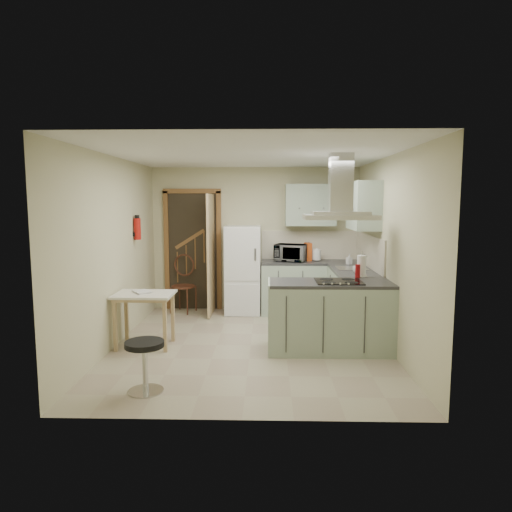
{
  "coord_description": "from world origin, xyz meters",
  "views": [
    {
      "loc": [
        0.22,
        -5.9,
        1.92
      ],
      "look_at": [
        0.06,
        0.45,
        1.15
      ],
      "focal_mm": 32.0,
      "sensor_mm": 36.0,
      "label": 1
    }
  ],
  "objects_px": {
    "peninsula": "(330,316)",
    "bentwood_chair": "(183,286)",
    "fridge": "(243,270)",
    "extractor_hood": "(340,217)",
    "drop_leaf_table": "(145,320)",
    "stool": "(145,366)",
    "microwave": "(291,253)"
  },
  "relations": [
    {
      "from": "microwave",
      "to": "drop_leaf_table",
      "type": "bearing_deg",
      "value": -118.5
    },
    {
      "from": "peninsula",
      "to": "stool",
      "type": "xyz_separation_m",
      "value": [
        -2.03,
        -1.34,
        -0.19
      ]
    },
    {
      "from": "stool",
      "to": "bentwood_chair",
      "type": "bearing_deg",
      "value": 93.93
    },
    {
      "from": "microwave",
      "to": "bentwood_chair",
      "type": "bearing_deg",
      "value": -161.29
    },
    {
      "from": "fridge",
      "to": "drop_leaf_table",
      "type": "height_order",
      "value": "fridge"
    },
    {
      "from": "fridge",
      "to": "peninsula",
      "type": "height_order",
      "value": "fridge"
    },
    {
      "from": "extractor_hood",
      "to": "stool",
      "type": "distance_m",
      "value": 2.91
    },
    {
      "from": "fridge",
      "to": "peninsula",
      "type": "relative_size",
      "value": 0.97
    },
    {
      "from": "peninsula",
      "to": "extractor_hood",
      "type": "xyz_separation_m",
      "value": [
        0.1,
        0.0,
        1.27
      ]
    },
    {
      "from": "peninsula",
      "to": "microwave",
      "type": "distance_m",
      "value": 2.12
    },
    {
      "from": "drop_leaf_table",
      "to": "microwave",
      "type": "xyz_separation_m",
      "value": [
        2.02,
        1.88,
        0.69
      ]
    },
    {
      "from": "drop_leaf_table",
      "to": "bentwood_chair",
      "type": "height_order",
      "value": "bentwood_chair"
    },
    {
      "from": "extractor_hood",
      "to": "bentwood_chair",
      "type": "height_order",
      "value": "extractor_hood"
    },
    {
      "from": "bentwood_chair",
      "to": "peninsula",
      "type": "bearing_deg",
      "value": -23.58
    },
    {
      "from": "extractor_hood",
      "to": "drop_leaf_table",
      "type": "distance_m",
      "value": 2.87
    },
    {
      "from": "peninsula",
      "to": "stool",
      "type": "bearing_deg",
      "value": -146.72
    },
    {
      "from": "drop_leaf_table",
      "to": "bentwood_chair",
      "type": "xyz_separation_m",
      "value": [
        0.16,
        1.87,
        0.1
      ]
    },
    {
      "from": "bentwood_chair",
      "to": "stool",
      "type": "bearing_deg",
      "value": -68.36
    },
    {
      "from": "extractor_hood",
      "to": "bentwood_chair",
      "type": "bearing_deg",
      "value": 139.93
    },
    {
      "from": "fridge",
      "to": "microwave",
      "type": "relative_size",
      "value": 2.89
    },
    {
      "from": "peninsula",
      "to": "extractor_hood",
      "type": "bearing_deg",
      "value": 0.0
    },
    {
      "from": "bentwood_chair",
      "to": "stool",
      "type": "xyz_separation_m",
      "value": [
        0.23,
        -3.32,
        -0.19
      ]
    },
    {
      "from": "stool",
      "to": "microwave",
      "type": "height_order",
      "value": "microwave"
    },
    {
      "from": "stool",
      "to": "microwave",
      "type": "xyz_separation_m",
      "value": [
        1.63,
        3.33,
        0.78
      ]
    },
    {
      "from": "fridge",
      "to": "stool",
      "type": "bearing_deg",
      "value": -103.72
    },
    {
      "from": "fridge",
      "to": "extractor_hood",
      "type": "bearing_deg",
      "value": -56.21
    },
    {
      "from": "fridge",
      "to": "drop_leaf_table",
      "type": "distance_m",
      "value": 2.25
    },
    {
      "from": "microwave",
      "to": "fridge",
      "type": "bearing_deg",
      "value": -160.52
    },
    {
      "from": "drop_leaf_table",
      "to": "bentwood_chair",
      "type": "distance_m",
      "value": 1.88
    },
    {
      "from": "bentwood_chair",
      "to": "fridge",
      "type": "bearing_deg",
      "value": 17.34
    },
    {
      "from": "peninsula",
      "to": "drop_leaf_table",
      "type": "bearing_deg",
      "value": 177.34
    },
    {
      "from": "peninsula",
      "to": "bentwood_chair",
      "type": "relative_size",
      "value": 1.71
    }
  ]
}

